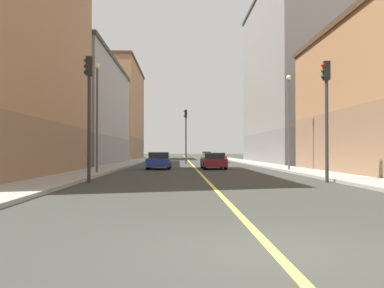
{
  "coord_description": "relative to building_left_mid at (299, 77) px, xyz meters",
  "views": [
    {
      "loc": [
        -1.42,
        -6.33,
        1.51
      ],
      "look_at": [
        -0.15,
        34.74,
        2.16
      ],
      "focal_mm": 39.77,
      "sensor_mm": 36.0,
      "label": 1
    }
  ],
  "objects": [
    {
      "name": "car_red",
      "position": [
        -10.1,
        0.88,
        -10.09
      ],
      "size": [
        1.97,
        4.18,
        1.27
      ],
      "color": "red",
      "rests_on": "ground"
    },
    {
      "name": "street_lamp_right_near",
      "position": [
        -20.24,
        -25.66,
        -6.35
      ],
      "size": [
        0.36,
        0.36,
        6.93
      ],
      "color": "#4C4C51",
      "rests_on": "ground"
    },
    {
      "name": "lane_center_stripe",
      "position": [
        -13.62,
        2.56,
        -10.71
      ],
      "size": [
        0.16,
        154.0,
        0.01
      ],
      "primitive_type": "cube",
      "color": "#E5D14C",
      "rests_on": "ground"
    },
    {
      "name": "car_yellow",
      "position": [
        -10.02,
        23.56,
        -10.07
      ],
      "size": [
        1.95,
        3.98,
        1.34
      ],
      "color": "gold",
      "rests_on": "ground"
    },
    {
      "name": "traffic_light_median_far",
      "position": [
        -14.24,
        -3.68,
        -6.69
      ],
      "size": [
        0.4,
        0.32,
        6.25
      ],
      "color": "#2D2D2D",
      "rests_on": "ground"
    },
    {
      "name": "street_lamp_left_near",
      "position": [
        -7.0,
        -22.0,
        -6.37
      ],
      "size": [
        0.36,
        0.36,
        6.9
      ],
      "color": "#4C4C51",
      "rests_on": "ground"
    },
    {
      "name": "sidewalk_left",
      "position": [
        -6.31,
        2.56,
        -10.64
      ],
      "size": [
        2.59,
        168.0,
        0.15
      ],
      "primitive_type": "cube",
      "color": "#9E9B93",
      "rests_on": "ground"
    },
    {
      "name": "ground_plane",
      "position": [
        -13.62,
        -46.44,
        -10.72
      ],
      "size": [
        400.0,
        400.0,
        0.0
      ],
      "primitive_type": "plane",
      "color": "#363731",
      "rests_on": "ground"
    },
    {
      "name": "traffic_light_left_near",
      "position": [
        -8.02,
        -32.8,
        -6.96
      ],
      "size": [
        0.4,
        0.32,
        5.78
      ],
      "color": "#2D2D2D",
      "rests_on": "ground"
    },
    {
      "name": "building_left_mid",
      "position": [
        0.0,
        0.0,
        0.0
      ],
      "size": [
        10.33,
        26.17,
        21.42
      ],
      "color": "slate",
      "rests_on": "ground"
    },
    {
      "name": "building_right_midblock",
      "position": [
        -27.24,
        -3.86,
        -4.78
      ],
      "size": [
        10.33,
        25.37,
        11.85
      ],
      "color": "gray",
      "rests_on": "ground"
    },
    {
      "name": "car_maroon",
      "position": [
        -12.2,
        -17.85,
        -10.07
      ],
      "size": [
        1.97,
        4.28,
        1.32
      ],
      "color": "maroon",
      "rests_on": "ground"
    },
    {
      "name": "car_blue",
      "position": [
        -16.66,
        -17.78,
        -10.04
      ],
      "size": [
        1.95,
        4.29,
        1.39
      ],
      "color": "#23389E",
      "rests_on": "ground"
    },
    {
      "name": "building_right_distant",
      "position": [
        -27.24,
        22.88,
        -2.42
      ],
      "size": [
        10.33,
        23.7,
        16.58
      ],
      "color": "#8F6B4F",
      "rests_on": "ground"
    },
    {
      "name": "sidewalk_right",
      "position": [
        -20.93,
        2.56,
        -10.64
      ],
      "size": [
        2.59,
        168.0,
        0.15
      ],
      "primitive_type": "cube",
      "color": "#9E9B93",
      "rests_on": "ground"
    },
    {
      "name": "traffic_light_right_near",
      "position": [
        -19.25,
        -32.8,
        -6.88
      ],
      "size": [
        0.4,
        0.32,
        5.92
      ],
      "color": "#2D2D2D",
      "rests_on": "ground"
    }
  ]
}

